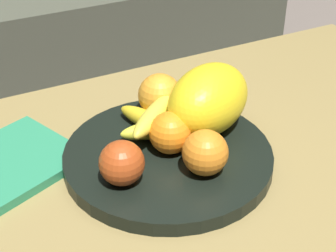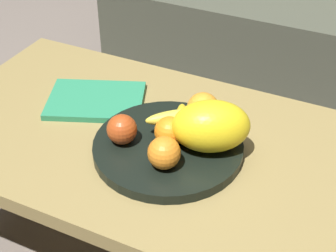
# 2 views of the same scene
# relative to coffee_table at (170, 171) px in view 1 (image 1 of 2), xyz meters

# --- Properties ---
(coffee_table) EXTENTS (1.29, 0.63, 0.45)m
(coffee_table) POSITION_rel_coffee_table_xyz_m (0.00, 0.00, 0.00)
(coffee_table) COLOR olive
(coffee_table) RESTS_ON ground_plane
(couch) EXTENTS (1.70, 0.70, 0.90)m
(couch) POSITION_rel_coffee_table_xyz_m (0.08, 1.25, -0.10)
(couch) COLOR #45483A
(couch) RESTS_ON ground_plane
(fruit_bowl) EXTENTS (0.35, 0.35, 0.03)m
(fruit_bowl) POSITION_rel_coffee_table_xyz_m (-0.02, -0.03, 0.06)
(fruit_bowl) COLOR black
(fruit_bowl) RESTS_ON coffee_table
(melon_large_front) EXTENTS (0.21, 0.19, 0.12)m
(melon_large_front) POSITION_rel_coffee_table_xyz_m (0.07, 0.00, 0.13)
(melon_large_front) COLOR yellow
(melon_large_front) RESTS_ON fruit_bowl
(orange_front) EXTENTS (0.07, 0.07, 0.07)m
(orange_front) POSITION_rel_coffee_table_xyz_m (0.01, -0.10, 0.11)
(orange_front) COLOR orange
(orange_front) RESTS_ON fruit_bowl
(orange_left) EXTENTS (0.08, 0.08, 0.08)m
(orange_left) POSITION_rel_coffee_table_xyz_m (0.02, 0.08, 0.11)
(orange_left) COLOR orange
(orange_left) RESTS_ON fruit_bowl
(orange_right) EXTENTS (0.07, 0.07, 0.07)m
(orange_right) POSITION_rel_coffee_table_xyz_m (-0.01, -0.03, 0.11)
(orange_right) COLOR orange
(orange_right) RESTS_ON fruit_bowl
(apple_front) EXTENTS (0.07, 0.07, 0.07)m
(apple_front) POSITION_rel_coffee_table_xyz_m (-0.12, -0.07, 0.11)
(apple_front) COLOR #AE4419
(apple_front) RESTS_ON fruit_bowl
(banana_bunch) EXTENTS (0.16, 0.16, 0.06)m
(banana_bunch) POSITION_rel_coffee_table_xyz_m (-0.01, 0.02, 0.10)
(banana_bunch) COLOR gold
(banana_bunch) RESTS_ON fruit_bowl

